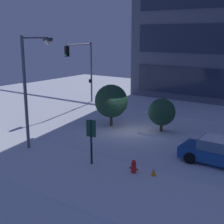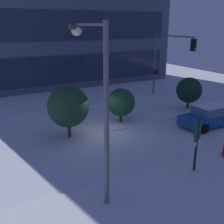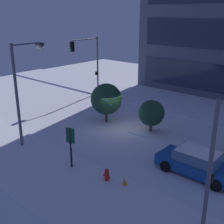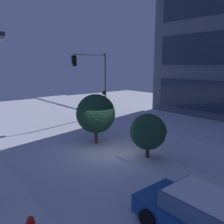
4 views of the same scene
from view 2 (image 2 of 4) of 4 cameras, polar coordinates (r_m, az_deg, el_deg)
The scene contains 11 objects.
ground at distance 18.86m, azimuth -3.08°, elevation -4.34°, with size 52.00×52.00×0.00m, color silver.
curb_strip_near at distance 12.67m, azimuth 14.42°, elevation -16.48°, with size 52.00×5.20×0.14m, color silver.
curb_strip_far at distance 26.26m, azimuth -11.08°, elevation 1.91°, with size 52.00×5.20×0.14m, color silver.
median_strip at distance 22.02m, azimuth 9.31°, elevation -1.07°, with size 9.00×1.80×0.14m, color silver.
car_near at distance 21.27m, azimuth 19.49°, elevation -0.73°, with size 4.75×2.11×1.49m.
traffic_light_corner_far_right at distance 26.68m, azimuth 11.55°, elevation 11.36°, with size 0.32×5.45×6.16m.
street_lamp_arched at distance 10.53m, azimuth -3.19°, elevation 4.68°, with size 0.56×2.56×7.18m.
parking_info_sign at distance 13.97m, azimuth 16.92°, elevation -5.62°, with size 0.54×0.22×2.69m.
decorated_tree_median at distance 20.11m, azimuth 1.83°, elevation 1.98°, with size 2.03×2.03×2.64m.
decorated_tree_left_of_median at distance 17.77m, azimuth -8.93°, elevation 1.12°, with size 2.64×2.64×3.39m.
decorated_tree_right_of_median at distance 24.35m, azimuth 15.44°, elevation 4.30°, with size 2.14×2.15×2.77m.
Camera 2 is at (-7.52, -15.79, 7.07)m, focal length 44.79 mm.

